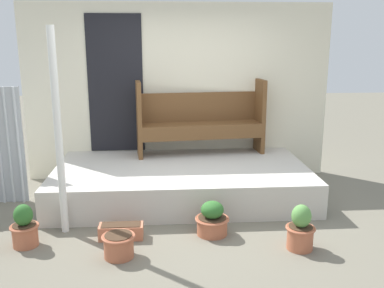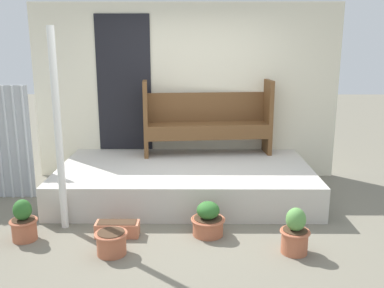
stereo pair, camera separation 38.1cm
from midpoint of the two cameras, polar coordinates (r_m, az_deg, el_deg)
name	(u,v)px [view 2 (the right image)]	position (r m, az deg, el deg)	size (l,w,h in m)	color
ground_plane	(187,224)	(5.02, 1.56, -10.64)	(24.00, 24.00, 0.00)	#706B5B
porch_slab	(185,181)	(5.78, 0.93, -5.01)	(3.34, 1.81, 0.42)	beige
house_wall	(183,92)	(6.45, 0.53, 6.93)	(4.54, 0.08, 2.60)	beige
support_post	(58,132)	(4.76, -15.26, 1.57)	(0.08, 0.08, 2.22)	white
bench	(207,118)	(6.26, 3.79, 3.49)	(1.88, 0.58, 1.08)	brown
flower_pot_left	(24,222)	(4.84, -19.44, -9.88)	(0.29, 0.29, 0.45)	#B26042
flower_pot_middle	(111,242)	(4.37, -8.20, -12.83)	(0.33, 0.33, 0.24)	#B26042
flower_pot_right	(208,221)	(4.71, 4.50, -10.17)	(0.38, 0.38, 0.38)	#B26042
flower_pot_far_right	(295,233)	(4.48, 16.01, -11.43)	(0.30, 0.30, 0.47)	#B26042
planter_box_rect	(117,229)	(4.75, -7.63, -11.18)	(0.47, 0.19, 0.16)	#C67251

